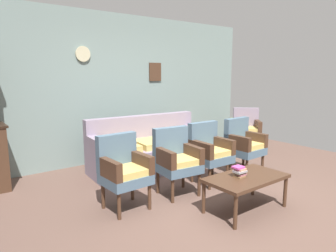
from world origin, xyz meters
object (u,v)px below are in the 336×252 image
object	(u,v)px
armchair_by_doorway	(176,158)
coffee_table	(246,180)
armchair_near_couch_end	(243,143)
floor_vase_by_wall	(234,130)
armchair_row_middle	(209,150)
wingback_chair_by_fireplace	(246,128)
floral_couch	(150,150)
book_stack_on_table	(240,171)
armchair_near_cabinet	(123,168)

from	to	relation	value
armchair_by_doorway	coffee_table	distance (m)	0.97
armchair_near_couch_end	floor_vase_by_wall	xyz separation A→B (m)	(1.60, 1.57, -0.20)
armchair_row_middle	wingback_chair_by_fireplace	xyz separation A→B (m)	(1.96, 0.87, 0.00)
floral_couch	coffee_table	world-z (taller)	floral_couch
coffee_table	book_stack_on_table	size ratio (longest dim) A/B	6.70
armchair_near_couch_end	book_stack_on_table	xyz separation A→B (m)	(-1.16, -0.89, -0.01)
book_stack_on_table	wingback_chair_by_fireplace	bearing A→B (deg)	37.11
armchair_by_doorway	floor_vase_by_wall	bearing A→B (deg)	27.77
armchair_near_cabinet	armchair_row_middle	distance (m)	1.47
armchair_row_middle	armchair_by_doorway	bearing A→B (deg)	-175.27
armchair_row_middle	book_stack_on_table	xyz separation A→B (m)	(-0.41, -0.92, -0.01)
floral_couch	armchair_near_cabinet	world-z (taller)	same
armchair_by_doorway	floor_vase_by_wall	size ratio (longest dim) A/B	1.51
armchair_row_middle	coffee_table	world-z (taller)	armchair_row_middle
armchair_by_doorway	floor_vase_by_wall	world-z (taller)	armchair_by_doorway
wingback_chair_by_fireplace	armchair_near_cabinet	bearing A→B (deg)	-165.39
coffee_table	floor_vase_by_wall	bearing A→B (deg)	42.90
coffee_table	book_stack_on_table	distance (m)	0.14
wingback_chair_by_fireplace	floor_vase_by_wall	world-z (taller)	wingback_chair_by_fireplace
coffee_table	armchair_near_cabinet	bearing A→B (deg)	140.13
book_stack_on_table	floor_vase_by_wall	xyz separation A→B (m)	(2.76, 2.46, -0.19)
floral_couch	book_stack_on_table	distance (m)	2.00
floral_couch	armchair_near_cabinet	xyz separation A→B (m)	(-1.12, -1.09, 0.17)
floral_couch	book_stack_on_table	world-z (taller)	floral_couch
armchair_by_doorway	wingback_chair_by_fireplace	distance (m)	2.79
armchair_near_cabinet	armchair_by_doorway	xyz separation A→B (m)	(0.79, -0.04, 0.00)
armchair_near_cabinet	armchair_row_middle	world-z (taller)	same
armchair_near_cabinet	floor_vase_by_wall	distance (m)	4.13
armchair_near_cabinet	coffee_table	world-z (taller)	armchair_near_cabinet
floral_couch	armchair_near_couch_end	distance (m)	1.56
coffee_table	armchair_row_middle	bearing A→B (deg)	70.50
floral_couch	floor_vase_by_wall	bearing A→B (deg)	9.87
armchair_near_cabinet	floor_vase_by_wall	xyz separation A→B (m)	(3.82, 1.56, -0.20)
armchair_near_cabinet	book_stack_on_table	bearing A→B (deg)	-40.51
floral_couch	armchair_by_doorway	bearing A→B (deg)	-106.20
armchair_by_doorway	armchair_row_middle	size ratio (longest dim) A/B	1.00
armchair_by_doorway	book_stack_on_table	xyz separation A→B (m)	(0.26, -0.86, -0.01)
floral_couch	book_stack_on_table	bearing A→B (deg)	-91.80
armchair_near_cabinet	wingback_chair_by_fireplace	size ratio (longest dim) A/B	1.00
floral_couch	armchair_near_couch_end	world-z (taller)	same
floral_couch	wingback_chair_by_fireplace	bearing A→B (deg)	-4.84
armchair_by_doorway	floral_couch	bearing A→B (deg)	73.80
coffee_table	floor_vase_by_wall	world-z (taller)	floor_vase_by_wall
coffee_table	armchair_near_couch_end	bearing A→B (deg)	40.57
floor_vase_by_wall	armchair_row_middle	bearing A→B (deg)	-146.79
armchair_near_cabinet	armchair_near_couch_end	bearing A→B (deg)	-0.21
armchair_near_couch_end	book_stack_on_table	world-z (taller)	armchair_near_couch_end
floral_couch	book_stack_on_table	xyz separation A→B (m)	(-0.06, -1.99, 0.16)
wingback_chair_by_fireplace	coffee_table	bearing A→B (deg)	-141.40
floral_couch	armchair_row_middle	size ratio (longest dim) A/B	2.34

